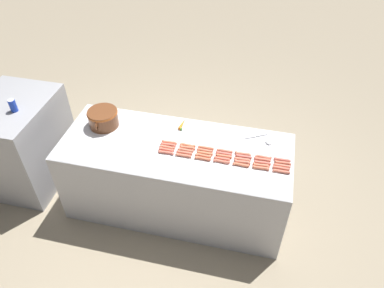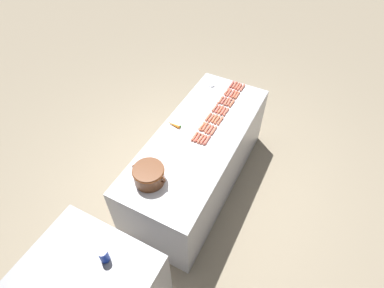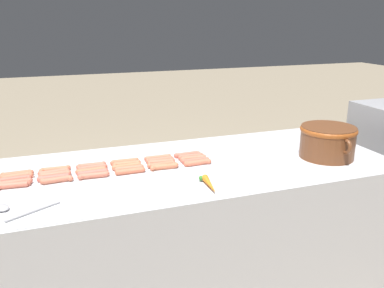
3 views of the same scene
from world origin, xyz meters
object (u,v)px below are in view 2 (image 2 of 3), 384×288
object	(u,v)px
hot_dog_8	(235,95)
hot_dog_25	(211,118)
hot_dog_14	(237,86)
hot_dog_24	(218,109)
hot_dog_18	(214,118)
hot_dog_34	(195,136)
hot_dog_11	(217,120)
hot_dog_5	(214,131)
soda_can	(104,255)
hot_dog_21	(234,85)
hot_dog_33	(202,126)
hot_dog_30	(221,100)
hot_dog_6	(207,140)
hot_dog_23	(224,100)
hot_dog_12	(210,129)
bean_pot	(149,174)
hot_dog_2	(232,103)
hot_dog_16	(226,101)
hot_dog_17	(220,110)
hot_dog_4	(220,121)
hot_dog_26	(205,127)
hot_dog_27	(197,137)
hot_dog_0	(242,88)
serving_spoon	(209,87)
hot_dog_28	(232,84)
hot_dog_9	(229,102)
hot_dog_29	(227,92)
hot_dog_13	(204,139)
hot_dog_31	(215,108)
hot_dog_1	(237,95)
hot_dog_3	(226,112)
hot_dog_7	(239,87)
hot_dog_15	(232,93)
hot_dog_19	(208,128)
hot_dog_20	(201,139)
hot_dog_22	(229,93)
hot_dog_10	(223,111)
hot_dog_32	(208,117)

from	to	relation	value
hot_dog_8	hot_dog_25	distance (m)	0.51
hot_dog_14	hot_dog_24	distance (m)	0.51
hot_dog_18	hot_dog_34	bearing A→B (deg)	78.95
hot_dog_18	hot_dog_11	bearing A→B (deg)	169.09
hot_dog_5	soda_can	world-z (taller)	soda_can
hot_dog_21	hot_dog_33	xyz separation A→B (m)	(0.03, 0.85, 0.00)
soda_can	hot_dog_8	bearing A→B (deg)	-91.21
hot_dog_30	hot_dog_34	size ratio (longest dim) A/B	1.00
hot_dog_6	hot_dog_23	distance (m)	0.69
hot_dog_12	bean_pot	distance (m)	0.88
hot_dog_2	hot_dog_30	bearing A→B (deg)	0.90
hot_dog_16	hot_dog_17	xyz separation A→B (m)	(0.00, 0.16, 0.00)
hot_dog_4	hot_dog_26	bearing A→B (deg)	56.75
hot_dog_4	soda_can	size ratio (longest dim) A/B	1.17
hot_dog_27	hot_dog_26	bearing A→B (deg)	-89.73
hot_dog_0	serving_spoon	xyz separation A→B (m)	(0.37, 0.17, -0.01)
hot_dog_23	hot_dog_8	bearing A→B (deg)	-114.89
hot_dog_28	serving_spoon	size ratio (longest dim) A/B	0.58
hot_dog_4	hot_dog_9	size ratio (longest dim) A/B	1.00
hot_dog_29	hot_dog_5	bearing A→B (deg)	101.46
hot_dog_5	hot_dog_6	xyz separation A→B (m)	(0.00, 0.16, 0.00)
hot_dog_13	hot_dog_33	xyz separation A→B (m)	(0.10, -0.17, 0.00)
hot_dog_16	bean_pot	xyz separation A→B (m)	(0.18, 1.36, 0.08)
hot_dog_2	hot_dog_31	xyz separation A→B (m)	(0.14, 0.17, 0.00)
hot_dog_13	hot_dog_30	xyz separation A→B (m)	(0.10, -0.67, 0.00)
hot_dog_9	hot_dog_27	distance (m)	0.69
hot_dog_1	hot_dog_3	distance (m)	0.34
hot_dog_5	hot_dog_7	xyz separation A→B (m)	(0.04, -0.84, 0.00)
hot_dog_15	serving_spoon	xyz separation A→B (m)	(0.31, 0.01, -0.01)
hot_dog_3	hot_dog_31	xyz separation A→B (m)	(0.14, -0.00, 0.00)
hot_dog_21	hot_dog_17	bearing A→B (deg)	93.74
hot_dog_7	hot_dog_19	bearing A→B (deg)	87.72
hot_dog_5	hot_dog_13	xyz separation A→B (m)	(0.04, 0.16, 0.00)
hot_dog_3	hot_dog_25	xyz separation A→B (m)	(0.10, 0.17, 0.00)
hot_dog_14	hot_dog_29	distance (m)	0.18
hot_dog_6	hot_dog_33	distance (m)	0.21
hot_dog_20	hot_dog_4	bearing A→B (deg)	-101.60
hot_dog_1	hot_dog_23	xyz separation A→B (m)	(0.11, 0.16, 0.00)
hot_dog_19	hot_dog_22	distance (m)	0.68
hot_dog_10	hot_dog_34	world-z (taller)	same
hot_dog_6	hot_dog_29	size ratio (longest dim) A/B	1.00
hot_dog_1	hot_dog_5	world-z (taller)	same
hot_dog_12	hot_dog_17	distance (m)	0.35
hot_dog_32	bean_pot	world-z (taller)	bean_pot
hot_dog_0	hot_dog_30	distance (m)	0.37
hot_dog_3	hot_dog_26	size ratio (longest dim) A/B	1.00
hot_dog_5	hot_dog_6	size ratio (longest dim) A/B	1.00
hot_dog_5	hot_dog_30	size ratio (longest dim) A/B	1.00
hot_dog_6	hot_dog_14	bearing A→B (deg)	-86.23
hot_dog_15	hot_dog_25	distance (m)	0.51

